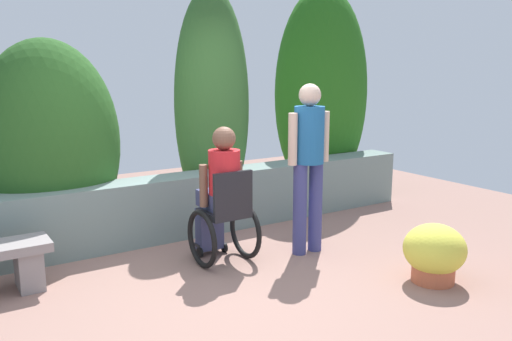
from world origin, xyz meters
TOP-DOWN VIEW (x-y plane):
  - ground_plane at (0.00, 0.00)m, footprint 10.50×10.50m
  - stone_retaining_wall at (0.00, 1.51)m, footprint 6.88×0.41m
  - hedge_backdrop at (0.48, 2.07)m, footprint 7.10×1.25m
  - person_in_wheelchair at (0.27, 0.53)m, footprint 0.53×0.66m
  - person_standing_companion at (1.14, 0.29)m, footprint 0.49×0.30m
  - flower_pot_terracotta_by_wall at (1.60, -0.92)m, footprint 0.54×0.54m

SIDE VIEW (x-z plane):
  - ground_plane at x=0.00m, z-range 0.00..0.00m
  - flower_pot_terracotta_by_wall at x=1.60m, z-range 0.00..0.53m
  - stone_retaining_wall at x=0.00m, z-range 0.00..0.69m
  - person_in_wheelchair at x=0.27m, z-range -0.04..1.29m
  - person_standing_companion at x=1.14m, z-range 0.14..1.85m
  - hedge_backdrop at x=0.48m, z-range -0.15..2.84m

